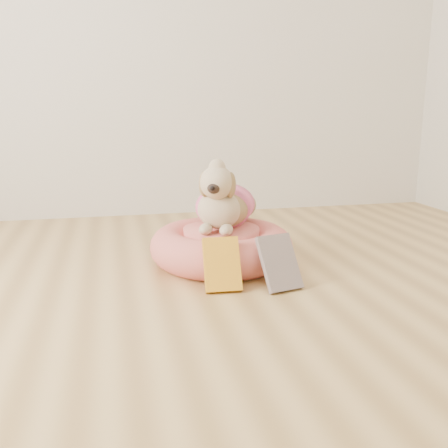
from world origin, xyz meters
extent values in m
plane|color=#AA8146|center=(0.00, 0.00, 0.00)|extent=(4.50, 4.50, 0.00)
cylinder|color=#E76C5A|center=(0.29, 1.13, 0.05)|extent=(0.46, 0.46, 0.10)
torus|color=#E76C5A|center=(0.29, 1.13, 0.08)|extent=(0.63, 0.63, 0.16)
cylinder|color=#E76C5A|center=(0.29, 1.13, 0.12)|extent=(0.33, 0.33, 0.09)
cube|color=yellow|center=(0.22, 0.81, 0.10)|extent=(0.14, 0.13, 0.20)
cube|color=silver|center=(0.44, 0.78, 0.10)|extent=(0.17, 0.17, 0.20)
camera|label=1|loc=(-0.18, -0.94, 0.68)|focal=40.00mm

